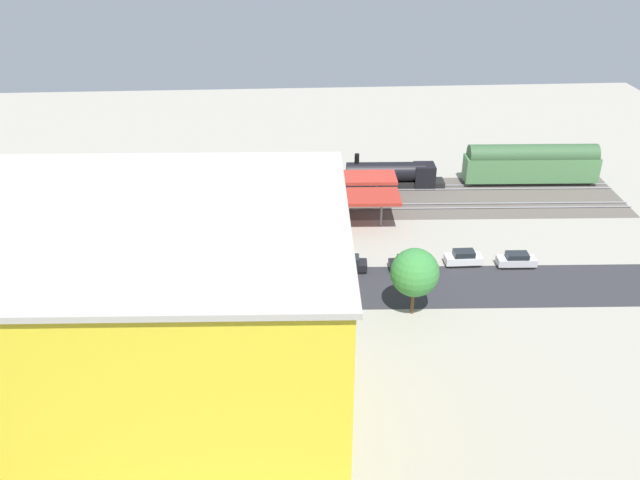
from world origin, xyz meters
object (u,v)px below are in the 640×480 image
object	(u,v)px
street_tree_0	(221,279)
parked_car_4	(295,267)
parked_car_0	(516,260)
locomotive	(395,175)
parked_car_1	(463,259)
platform_canopy_far	(204,179)
parked_car_3	(349,264)
platform_canopy_near	(223,198)
box_truck_0	(113,310)
construction_building	(66,341)
traffic_light	(201,281)
passenger_coach	(531,163)
parked_car_2	(408,264)
street_tree_2	(415,273)
freight_coach_far	(167,189)

from	to	relation	value
street_tree_0	parked_car_4	bearing A→B (deg)	-133.47
parked_car_0	locomotive	bearing A→B (deg)	-66.45
parked_car_1	parked_car_4	world-z (taller)	parked_car_1
platform_canopy_far	parked_car_1	xyz separation A→B (m)	(-32.03, 18.15, -3.44)
parked_car_3	parked_car_4	world-z (taller)	parked_car_3
platform_canopy_near	box_truck_0	world-z (taller)	platform_canopy_near
construction_building	traffic_light	distance (m)	20.43
parked_car_4	locomotive	bearing A→B (deg)	-122.82
locomotive	parked_car_1	bearing A→B (deg)	100.65
passenger_coach	parked_car_3	size ratio (longest dim) A/B	4.49
box_truck_0	platform_canopy_far	bearing A→B (deg)	-104.16
locomotive	construction_building	xyz separation A→B (m)	(33.30, 49.90, 8.13)
parked_car_1	box_truck_0	bearing A→B (deg)	13.83
parked_car_2	street_tree_2	world-z (taller)	street_tree_2
passenger_coach	street_tree_0	world-z (taller)	street_tree_0
box_truck_0	platform_canopy_near	bearing A→B (deg)	-115.23
platform_canopy_far	parked_car_3	bearing A→B (deg)	134.38
freight_coach_far	construction_building	size ratio (longest dim) A/B	0.40
parked_car_1	box_truck_0	xyz separation A→B (m)	(39.03, 9.61, 0.73)
platform_canopy_near	parked_car_4	bearing A→B (deg)	126.31
freight_coach_far	parked_car_2	distance (m)	35.16
locomotive	parked_car_4	distance (m)	28.82
platform_canopy_near	passenger_coach	world-z (taller)	passenger_coach
parked_car_1	passenger_coach	bearing A→B (deg)	-124.29
freight_coach_far	parked_car_3	xyz separation A→B (m)	(-23.25, 17.58, -2.47)
freight_coach_far	parked_car_1	world-z (taller)	freight_coach_far
freight_coach_far	parked_car_0	xyz separation A→B (m)	(-43.23, 17.86, -2.50)
street_tree_0	parked_car_3	bearing A→B (deg)	-149.32
traffic_light	construction_building	bearing A→B (deg)	66.52
locomotive	parked_car_0	xyz separation A→B (m)	(-10.63, 24.38, -1.08)
platform_canopy_near	platform_canopy_far	bearing A→B (deg)	-65.33
parked_car_4	platform_canopy_far	bearing A→B (deg)	-57.42
passenger_coach	parked_car_2	size ratio (longest dim) A/B	4.53
street_tree_0	construction_building	bearing A→B (deg)	60.51
passenger_coach	street_tree_2	distance (m)	41.15
parked_car_0	box_truck_0	xyz separation A→B (m)	(45.22, 8.83, 0.77)
platform_canopy_near	platform_canopy_far	xyz separation A→B (m)	(3.00, -6.53, 0.02)
parked_car_1	street_tree_0	distance (m)	29.47
parked_car_2	construction_building	bearing A→B (deg)	39.61
freight_coach_far	traffic_light	size ratio (longest dim) A/B	2.76
locomotive	parked_car_4	size ratio (longest dim) A/B	3.43
passenger_coach	parked_car_1	bearing A→B (deg)	55.71
parked_car_2	traffic_light	bearing A→B (deg)	18.39
locomotive	traffic_light	world-z (taller)	traffic_light
freight_coach_far	construction_building	bearing A→B (deg)	89.07
locomotive	traffic_light	size ratio (longest dim) A/B	2.47
platform_canopy_near	box_truck_0	distance (m)	23.62
passenger_coach	parked_car_1	distance (m)	28.67
platform_canopy_far	parked_car_4	xyz separation A→B (m)	(-11.98, 18.75, -3.48)
passenger_coach	box_truck_0	size ratio (longest dim) A/B	2.01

